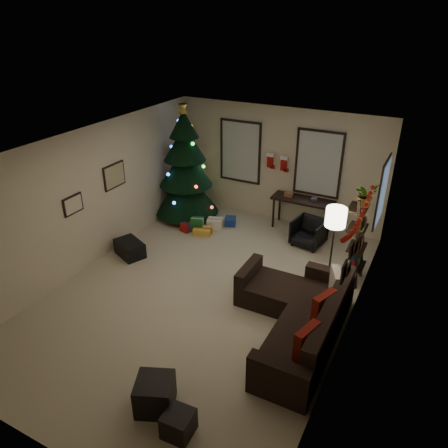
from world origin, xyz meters
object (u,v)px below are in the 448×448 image
Objects in this scene: christmas_tree at (186,171)px; desk at (303,203)px; desk_chair at (309,232)px; bookshelf at (359,242)px; sofa at (299,317)px.

desk is (2.70, 0.65, -0.50)m from christmas_tree.
bookshelf reaches higher than desk_chair.
desk is 2.33× the size of desk_chair.
sofa is at bearing -103.69° from bookshelf.
christmas_tree is 4.79m from sofa.
bookshelf is at bearing 76.31° from sofa.
desk_chair is at bearing -59.95° from desk.
desk_chair is 1.59m from bookshelf.
sofa is 1.52× the size of bookshelf.
desk_chair is 0.35× the size of bookshelf.
desk is 0.81× the size of bookshelf.
bookshelf is at bearing -45.57° from desk.
christmas_tree is 4.36m from bookshelf.
sofa is (3.80, -2.77, -0.90)m from christmas_tree.
christmas_tree is 1.07× the size of sofa.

